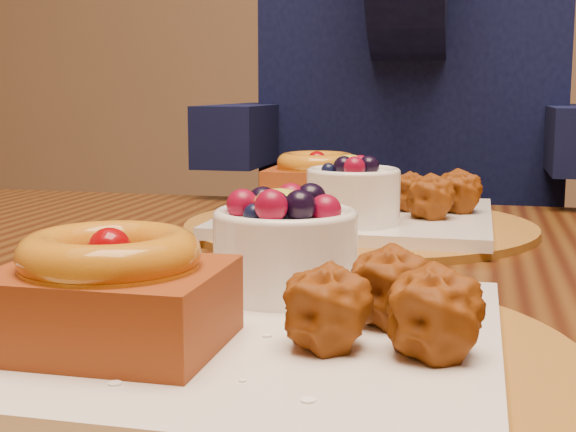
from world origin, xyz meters
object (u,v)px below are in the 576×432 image
object	(u,v)px
place_setting_near	(241,313)
place_setting_far	(356,207)
chair_far	(395,307)
dining_table	(319,364)
diner	(415,44)

from	to	relation	value
place_setting_near	place_setting_far	distance (m)	0.43
place_setting_near	chair_far	size ratio (longest dim) A/B	0.41
place_setting_far	chair_far	world-z (taller)	chair_far
place_setting_near	chair_far	bearing A→B (deg)	90.58
dining_table	chair_far	xyz separation A→B (m)	(-0.01, 0.79, -0.16)
chair_far	diner	world-z (taller)	diner
chair_far	diner	distance (m)	0.48
place_setting_far	chair_far	size ratio (longest dim) A/B	0.41
place_setting_near	place_setting_far	xyz separation A→B (m)	(0.00, 0.43, -0.00)
dining_table	place_setting_near	size ratio (longest dim) A/B	4.21
diner	place_setting_far	bearing A→B (deg)	-85.94
dining_table	chair_far	bearing A→B (deg)	90.97
place_setting_near	place_setting_far	world-z (taller)	same
place_setting_near	dining_table	bearing A→B (deg)	89.16
dining_table	diner	size ratio (longest dim) A/B	1.75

